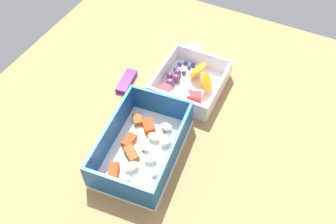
# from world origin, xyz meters

# --- Properties ---
(table_surface) EXTENTS (0.80, 0.80, 0.02)m
(table_surface) POSITION_xyz_m (0.00, 0.00, 0.01)
(table_surface) COLOR #9E7547
(table_surface) RESTS_ON ground
(pasta_container) EXTENTS (0.22, 0.15, 0.07)m
(pasta_container) POSITION_xyz_m (-0.11, 0.00, 0.04)
(pasta_container) COLOR white
(pasta_container) RESTS_ON table_surface
(fruit_bowl) EXTENTS (0.16, 0.14, 0.05)m
(fruit_bowl) POSITION_xyz_m (0.08, -0.01, 0.04)
(fruit_bowl) COLOR white
(fruit_bowl) RESTS_ON table_surface
(candy_bar) EXTENTS (0.07, 0.03, 0.01)m
(candy_bar) POSITION_xyz_m (0.03, 0.12, 0.03)
(candy_bar) COLOR #51197A
(candy_bar) RESTS_ON table_surface
(paper_cup_liner) EXTENTS (0.04, 0.04, 0.02)m
(paper_cup_liner) POSITION_xyz_m (0.19, 0.03, 0.03)
(paper_cup_liner) COLOR white
(paper_cup_liner) RESTS_ON table_surface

